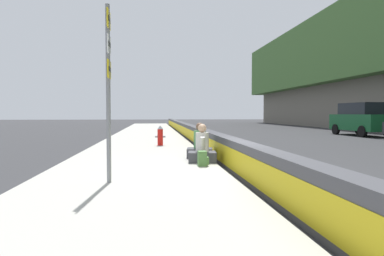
# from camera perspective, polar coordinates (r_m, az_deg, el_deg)

# --- Properties ---
(ground_plane) EXTENTS (160.00, 160.00, 0.00)m
(ground_plane) POSITION_cam_1_polar(r_m,az_deg,el_deg) (8.95, 8.07, -7.58)
(ground_plane) COLOR #353538
(ground_plane) RESTS_ON ground
(sidewalk_strip) EXTENTS (80.00, 4.40, 0.14)m
(sidewalk_strip) POSITION_cam_1_polar(r_m,az_deg,el_deg) (8.67, -9.29, -7.44)
(sidewalk_strip) COLOR #B5B2A8
(sidewalk_strip) RESTS_ON ground_plane
(jersey_barrier) EXTENTS (76.00, 0.45, 0.85)m
(jersey_barrier) POSITION_cam_1_polar(r_m,az_deg,el_deg) (8.88, 8.06, -4.89)
(jersey_barrier) COLOR #47474C
(jersey_barrier) RESTS_ON ground_plane
(route_sign_post) EXTENTS (0.44, 0.09, 3.60)m
(route_sign_post) POSITION_cam_1_polar(r_m,az_deg,el_deg) (7.25, -13.60, 7.76)
(route_sign_post) COLOR gray
(route_sign_post) RESTS_ON sidewalk_strip
(fire_hydrant) EXTENTS (0.26, 0.46, 0.88)m
(fire_hydrant) POSITION_cam_1_polar(r_m,az_deg,el_deg) (15.25, -5.26, -1.20)
(fire_hydrant) COLOR red
(fire_hydrant) RESTS_ON sidewalk_strip
(seated_person_foreground) EXTENTS (0.75, 0.86, 1.11)m
(seated_person_foreground) POSITION_cam_1_polar(r_m,az_deg,el_deg) (10.04, 1.69, -3.66)
(seated_person_foreground) COLOR #424247
(seated_person_foreground) RESTS_ON sidewalk_strip
(seated_person_middle) EXTENTS (0.80, 0.90, 1.11)m
(seated_person_middle) POSITION_cam_1_polar(r_m,az_deg,el_deg) (11.03, 1.28, -3.10)
(seated_person_middle) COLOR #424247
(seated_person_middle) RESTS_ON sidewalk_strip
(backpack) EXTENTS (0.32, 0.28, 0.40)m
(backpack) POSITION_cam_1_polar(r_m,az_deg,el_deg) (9.31, 1.76, -5.08)
(backpack) COLOR #4C7A3D
(backpack) RESTS_ON sidewalk_strip
(parked_car_fourth) EXTENTS (4.87, 2.20, 2.28)m
(parked_car_fourth) POSITION_cam_1_polar(r_m,az_deg,el_deg) (26.65, 26.08, 1.39)
(parked_car_fourth) COLOR #145128
(parked_car_fourth) RESTS_ON ground_plane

